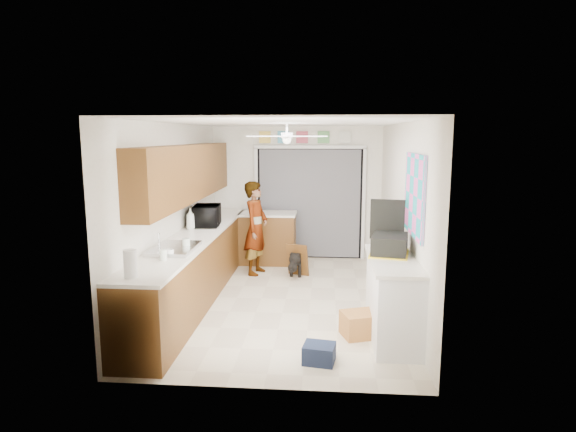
{
  "coord_description": "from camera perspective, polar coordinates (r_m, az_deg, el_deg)",
  "views": [
    {
      "loc": [
        0.56,
        -6.62,
        2.33
      ],
      "look_at": [
        0.0,
        0.4,
        1.15
      ],
      "focal_mm": 30.0,
      "sensor_mm": 36.0,
      "label": 1
    }
  ],
  "objects": [
    {
      "name": "header_frame_0",
      "position": [
        9.16,
        -2.75,
        9.31
      ],
      "size": [
        0.22,
        0.02,
        0.22
      ],
      "primitive_type": "cube",
      "color": "#F3CC51",
      "rests_on": "wall_back"
    },
    {
      "name": "cardboard_box",
      "position": [
        5.85,
        8.76,
        -12.55
      ],
      "size": [
        0.54,
        0.47,
        0.29
      ],
      "primitive_type": "cube",
      "rotation": [
        0.0,
        0.0,
        0.33
      ],
      "color": "#9D6431",
      "rests_on": "floor"
    },
    {
      "name": "dog",
      "position": [
        8.16,
        1.15,
        -5.42
      ],
      "size": [
        0.36,
        0.62,
        0.46
      ],
      "primitive_type": "cube",
      "rotation": [
        0.0,
        0.0,
        -0.2
      ],
      "color": "black",
      "rests_on": "floor"
    },
    {
      "name": "header_frame_3",
      "position": [
        9.09,
        4.23,
        9.29
      ],
      "size": [
        0.22,
        0.02,
        0.22
      ],
      "primitive_type": "cube",
      "color": "#5EA55F",
      "rests_on": "wall_back"
    },
    {
      "name": "left_countertop",
      "position": [
        7.02,
        -10.83,
        -2.25
      ],
      "size": [
        0.62,
        4.8,
        0.04
      ],
      "primitive_type": "cube",
      "color": "white",
      "rests_on": "left_base_cabinets"
    },
    {
      "name": "soap_bottle",
      "position": [
        7.34,
        -11.49,
        -0.3
      ],
      "size": [
        0.17,
        0.17,
        0.33
      ],
      "primitive_type": "imported",
      "rotation": [
        0.0,
        0.0,
        0.41
      ],
      "color": "silver",
      "rests_on": "left_countertop"
    },
    {
      "name": "door_trim_right",
      "position": [
        9.18,
        8.95,
        1.37
      ],
      "size": [
        0.06,
        0.04,
        2.1
      ],
      "primitive_type": "cube",
      "color": "white",
      "rests_on": "wall_back"
    },
    {
      "name": "wall_left",
      "position": [
        7.05,
        -13.35,
        0.44
      ],
      "size": [
        0.0,
        5.0,
        5.0
      ],
      "primitive_type": "plane",
      "rotation": [
        1.57,
        0.0,
        1.57
      ],
      "color": "white",
      "rests_on": "ground"
    },
    {
      "name": "route66_sign",
      "position": [
        9.21,
        -4.94,
        9.29
      ],
      "size": [
        0.22,
        0.02,
        0.26
      ],
      "primitive_type": "cube",
      "color": "silver",
      "rests_on": "wall_back"
    },
    {
      "name": "abstract_painting",
      "position": [
        5.75,
        14.76,
        2.42
      ],
      "size": [
        0.03,
        1.15,
        0.95
      ],
      "primitive_type": "cube",
      "color": "#FF5DC2",
      "rests_on": "wall_right"
    },
    {
      "name": "right_counter_base",
      "position": [
        5.79,
        12.33,
        -9.65
      ],
      "size": [
        0.5,
        1.4,
        0.9
      ],
      "primitive_type": "cube",
      "color": "white",
      "rests_on": "floor"
    },
    {
      "name": "suitcase_lid",
      "position": [
        6.07,
        11.69,
        -0.41
      ],
      "size": [
        0.42,
        0.11,
        0.5
      ],
      "primitive_type": "cube",
      "rotation": [
        0.0,
        0.0,
        -0.2
      ],
      "color": "black",
      "rests_on": "suitcase"
    },
    {
      "name": "ceiling",
      "position": [
        6.65,
        -0.28,
        10.98
      ],
      "size": [
        5.0,
        5.0,
        0.0
      ],
      "primitive_type": "plane",
      "rotation": [
        3.14,
        0.0,
        0.0
      ],
      "color": "white",
      "rests_on": "ground"
    },
    {
      "name": "jar_a",
      "position": [
        6.1,
        -11.97,
        -3.22
      ],
      "size": [
        0.1,
        0.1,
        0.13
      ],
      "primitive_type": "cylinder",
      "rotation": [
        0.0,
        0.0,
        -0.04
      ],
      "color": "silver",
      "rests_on": "left_countertop"
    },
    {
      "name": "suitcase",
      "position": [
        5.84,
        11.95,
        -3.31
      ],
      "size": [
        0.5,
        0.6,
        0.23
      ],
      "primitive_type": "cube",
      "rotation": [
        0.0,
        0.0,
        -0.2
      ],
      "color": "black",
      "rests_on": "right_counter_top"
    },
    {
      "name": "curtain_panel",
      "position": [
        9.14,
        2.57,
        1.45
      ],
      "size": [
        1.9,
        0.03,
        2.05
      ],
      "primitive_type": "cube",
      "color": "slate",
      "rests_on": "wall_back"
    },
    {
      "name": "navy_crate",
      "position": [
        5.19,
        3.71,
        -15.94
      ],
      "size": [
        0.36,
        0.31,
        0.2
      ],
      "primitive_type": "cube",
      "rotation": [
        0.0,
        0.0,
        -0.16
      ],
      "color": "#151E36",
      "rests_on": "floor"
    },
    {
      "name": "cabinet_door_panel",
      "position": [
        8.08,
        1.14,
        -5.21
      ],
      "size": [
        0.4,
        0.26,
        0.55
      ],
      "primitive_type": "cube",
      "rotation": [
        0.21,
        0.0,
        -0.34
      ],
      "color": "brown",
      "rests_on": "floor"
    },
    {
      "name": "door_trim_head",
      "position": [
        9.07,
        2.62,
        8.17
      ],
      "size": [
        2.1,
        0.04,
        0.06
      ],
      "primitive_type": "cube",
      "color": "white",
      "rests_on": "wall_back"
    },
    {
      "name": "door_trim_left",
      "position": [
        9.25,
        -3.76,
        1.53
      ],
      "size": [
        0.06,
        0.04,
        2.1
      ],
      "primitive_type": "cube",
      "color": "white",
      "rests_on": "wall_back"
    },
    {
      "name": "man",
      "position": [
        8.13,
        -3.82,
        -1.43
      ],
      "size": [
        0.5,
        0.65,
        1.58
      ],
      "primitive_type": "imported",
      "rotation": [
        0.0,
        0.0,
        1.34
      ],
      "color": "white",
      "rests_on": "floor"
    },
    {
      "name": "upper_cabinets",
      "position": [
        7.13,
        -11.8,
        5.05
      ],
      "size": [
        0.32,
        4.0,
        0.8
      ],
      "primitive_type": "cube",
      "color": "brown",
      "rests_on": "wall_left"
    },
    {
      "name": "header_frame_1",
      "position": [
        9.13,
        -0.54,
        9.32
      ],
      "size": [
        0.22,
        0.02,
        0.22
      ],
      "primitive_type": "cube",
      "color": "#51B4DA",
      "rests_on": "wall_back"
    },
    {
      "name": "microwave",
      "position": [
        7.6,
        -9.59,
        0.06
      ],
      "size": [
        0.46,
        0.62,
        0.32
      ],
      "primitive_type": "imported",
      "rotation": [
        0.0,
        0.0,
        1.7
      ],
      "color": "black",
      "rests_on": "left_countertop"
    },
    {
      "name": "left_base_cabinets",
      "position": [
        7.13,
        -10.79,
        -5.95
      ],
      "size": [
        0.6,
        4.8,
        0.9
      ],
      "primitive_type": "cube",
      "color": "brown",
      "rests_on": "floor"
    },
    {
      "name": "header_frame_2",
      "position": [
        9.1,
        1.68,
        9.31
      ],
      "size": [
        0.22,
        0.02,
        0.22
      ],
      "primitive_type": "cube",
      "color": "#C2485D",
      "rests_on": "wall_back"
    },
    {
      "name": "suitcase_rim",
      "position": [
        5.86,
        11.92,
        -4.36
      ],
      "size": [
        0.55,
        0.66,
        0.02
      ],
      "primitive_type": "cube",
      "rotation": [
        0.0,
        0.0,
        -0.2
      ],
      "color": "yellow",
      "rests_on": "suitcase"
    },
    {
      "name": "floor",
      "position": [
        7.04,
        -0.26,
        -9.82
      ],
      "size": [
        5.0,
        5.0,
        0.0
      ],
      "primitive_type": "plane",
      "color": "beige",
      "rests_on": "ground"
    },
    {
      "name": "wall_front",
      "position": [
        4.29,
        -3.08,
        -5.05
      ],
      "size": [
        3.2,
        0.0,
        3.2
      ],
      "primitive_type": "plane",
      "rotation": [
        -1.57,
        0.0,
        0.0
      ],
      "color": "white",
      "rests_on": "ground"
    },
    {
      "name": "paper_towel_roll",
      "position": [
        5.01,
        -18.19,
        -5.4
      ],
      "size": [
        0.15,
        0.15,
        0.28
      ],
      "primitive_type": "cylinder",
      "rotation": [
        0.0,
        0.0,
        -0.22
      ],
      "color": "white",
      "rests_on": "left_countertop"
    },
    {
      "name": "cup",
      "position": [
        5.76,
        -13.9,
        -4.29
      ],
      "size": [
        0.14,
        0.14,
        0.09
      ],
      "primitive_type": "imported",
      "rotation": [
        0.0,
        0.0,
        -0.3
      ],
      "color": "white",
      "rests_on": "left_countertop"
    },
    {
      "name": "peninsula_top",
      "position": [
        8.8,
        -2.42,
        0.28
      ],
      "size": [
        1.04,
        0.64,
        0.04
      ],
      "primitive_type": "cube",
      "color": "white",
      "rests_on": "peninsula_base"
    },
    {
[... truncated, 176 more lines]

